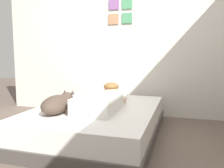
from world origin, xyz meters
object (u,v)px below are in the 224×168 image
object	(u,v)px
person_lying	(102,100)
dog	(58,104)
coffee_cup	(111,99)
cell_phone	(76,106)
pillow	(110,94)
bed	(97,121)

from	to	relation	value
person_lying	dog	xyz separation A→B (m)	(-0.39, -0.32, -0.00)
coffee_cup	cell_phone	size ratio (longest dim) A/B	0.89
pillow	cell_phone	distance (m)	0.72
dog	coffee_cup	world-z (taller)	dog
person_lying	dog	distance (m)	0.51
pillow	dog	distance (m)	1.05
person_lying	coffee_cup	xyz separation A→B (m)	(-0.03, 0.45, -0.07)
pillow	coffee_cup	xyz separation A→B (m)	(0.08, -0.23, -0.02)
pillow	person_lying	bearing A→B (deg)	-80.93
pillow	dog	size ratio (longest dim) A/B	0.90
cell_phone	dog	bearing A→B (deg)	-98.09
bed	person_lying	xyz separation A→B (m)	(0.09, -0.07, 0.28)
bed	coffee_cup	bearing A→B (deg)	80.67
bed	dog	world-z (taller)	dog
pillow	dog	bearing A→B (deg)	-105.81
pillow	person_lying	world-z (taller)	person_lying
bed	cell_phone	xyz separation A→B (m)	(-0.26, -0.06, 0.18)
bed	pillow	world-z (taller)	pillow
pillow	dog	xyz separation A→B (m)	(-0.29, -1.01, 0.05)
dog	cell_phone	bearing A→B (deg)	81.91
pillow	cell_phone	size ratio (longest dim) A/B	3.71
bed	coffee_cup	xyz separation A→B (m)	(0.06, 0.38, 0.21)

